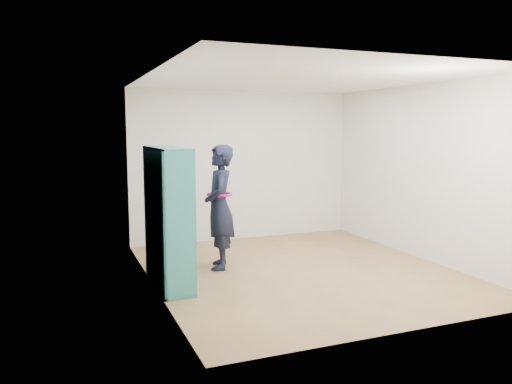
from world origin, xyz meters
name	(u,v)px	position (x,y,z in m)	size (l,w,h in m)	color
floor	(300,271)	(0.00, 0.00, 0.00)	(4.50, 4.50, 0.00)	brown
ceiling	(303,78)	(0.00, 0.00, 2.60)	(4.50, 4.50, 0.00)	white
wall_left	(152,183)	(-2.00, 0.00, 1.30)	(0.02, 4.50, 2.60)	silver
wall_right	(421,172)	(2.00, 0.00, 1.30)	(0.02, 4.50, 2.60)	silver
wall_back	(244,166)	(0.00, 2.25, 1.30)	(4.00, 0.02, 2.60)	silver
wall_front	(411,198)	(0.00, -2.25, 1.30)	(4.00, 0.02, 2.60)	silver
bookshelf	(166,218)	(-1.83, 0.08, 0.84)	(0.38, 1.29, 1.72)	teal
person	(220,207)	(-0.99, 0.56, 0.87)	(0.58, 0.72, 1.73)	black
smartphone	(208,198)	(-1.11, 0.67, 0.98)	(0.03, 0.09, 0.12)	silver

